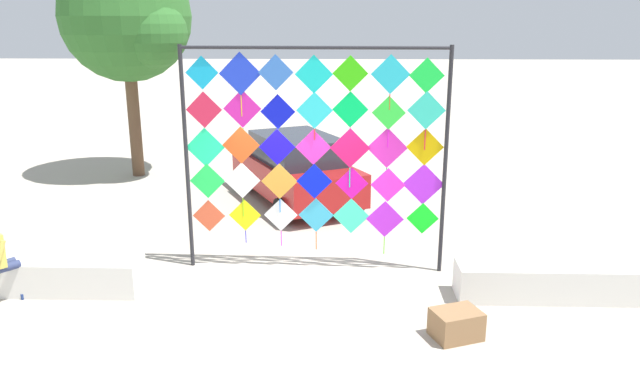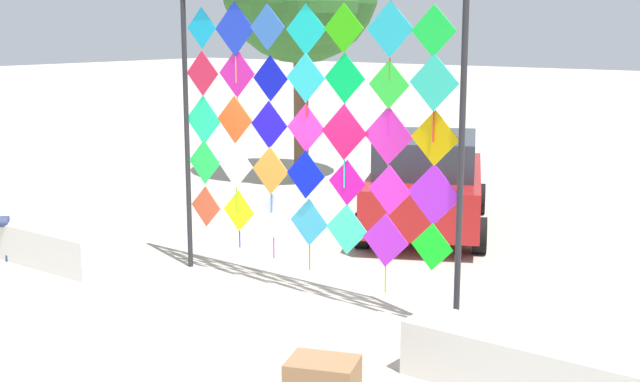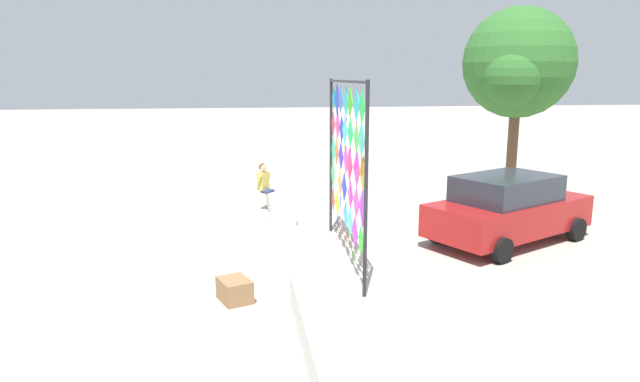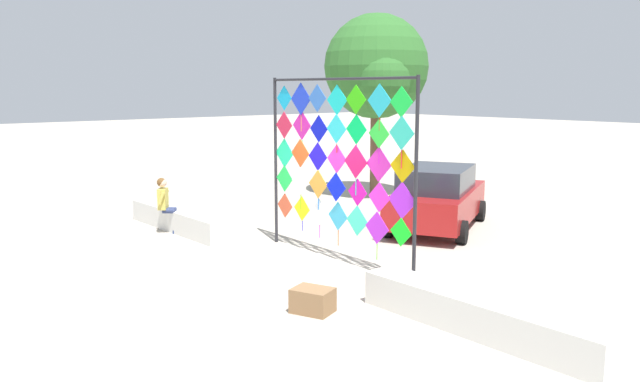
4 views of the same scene
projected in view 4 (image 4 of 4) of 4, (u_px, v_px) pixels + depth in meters
ground at (302, 265)px, 13.04m from camera, size 120.00×120.00×0.00m
plaza_ledge_left at (179, 220)px, 16.18m from camera, size 4.09×0.64×0.55m
plaza_ledge_right at (478, 315)px, 9.38m from camera, size 4.09×0.64×0.55m
kite_display_rack at (337, 154)px, 12.98m from camera, size 4.42×0.18×3.83m
seated_vendor at (166, 201)px, 15.80m from camera, size 0.66×0.68×1.40m
parked_car at (437, 197)px, 16.28m from camera, size 3.49×4.54×1.62m
cardboard_box_large at (313, 300)px, 10.27m from camera, size 0.77×0.68×0.40m
tree_palm_like at (375, 65)px, 20.64m from camera, size 3.45×3.41×6.01m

